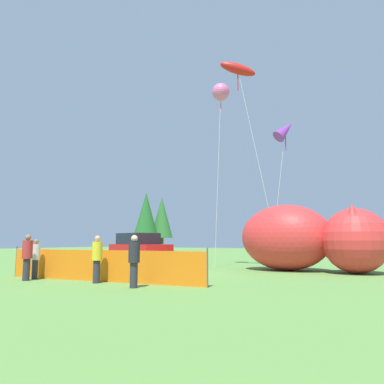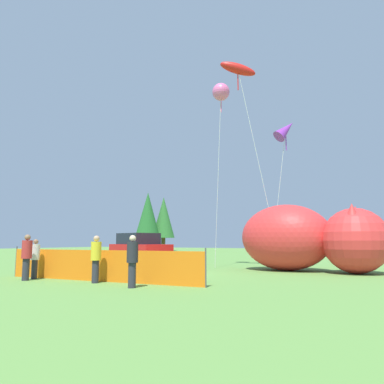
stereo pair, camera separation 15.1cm
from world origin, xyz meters
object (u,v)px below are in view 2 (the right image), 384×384
Objects in this scene: folding_chair at (176,264)px; spectator_in_blue_shirt at (35,257)px; kite_purple_delta at (286,130)px; kite_pink_octopus at (221,92)px; parked_car at (139,251)px; inflatable_cat at (306,240)px; kite_red_lizard at (238,70)px; spectator_in_black_shirt at (27,255)px; spectator_in_yellow_shirt at (96,257)px; spectator_in_white_shirt at (132,259)px.

spectator_in_blue_shirt reaches higher than folding_chair.
spectator_in_blue_shirt is at bearing -87.29° from folding_chair.
kite_pink_octopus is at bearing -146.51° from kite_purple_delta.
inflatable_cat is (8.89, 2.05, 0.60)m from parked_car.
spectator_in_black_shirt is at bearing -117.81° from kite_red_lizard.
kite_red_lizard is at bearing 141.13° from folding_chair.
folding_chair is at bearing -119.69° from inflatable_cat.
spectator_in_yellow_shirt is at bearing -57.13° from folding_chair.
spectator_in_blue_shirt is 5.28m from spectator_in_white_shirt.
spectator_in_blue_shirt is 14.41m from kite_pink_octopus.
folding_chair is at bearing -105.97° from kite_purple_delta.
spectator_in_black_shirt is at bearing -118.79° from kite_purple_delta.
kite_pink_octopus is (3.93, 2.79, 9.67)m from parked_car.
spectator_in_yellow_shirt is at bearing -108.38° from kite_purple_delta.
kite_red_lizard reaches higher than spectator_in_black_shirt.
kite_pink_octopus is (3.85, 9.86, 9.77)m from spectator_in_blue_shirt.
spectator_in_yellow_shirt is (-1.47, -3.22, 0.40)m from folding_chair.
inflatable_cat is 10.64m from spectator_in_yellow_shirt.
folding_chair is 0.08× the size of kite_red_lizard.
kite_pink_octopus is 0.92× the size of kite_red_lizard.
kite_purple_delta is (7.28, 5.01, 7.34)m from parked_car.
kite_purple_delta reaches higher than folding_chair.
spectator_in_blue_shirt is (0.08, -7.07, -0.11)m from parked_car.
parked_car is 7.66m from spectator_in_black_shirt.
spectator_in_black_shirt is at bearing -167.27° from spectator_in_yellow_shirt.
parked_car reaches higher than folding_chair.
folding_chair is 0.08× the size of kite_pink_octopus.
kite_red_lizard reaches higher than inflatable_cat.
kite_pink_octopus is (0.63, 9.77, 9.70)m from spectator_in_yellow_shirt.
spectator_in_white_shirt is (5.27, -0.38, 0.07)m from spectator_in_blue_shirt.
kite_purple_delta is at bearing 131.47° from folding_chair.
kite_pink_octopus reaches higher than spectator_in_yellow_shirt.
kite_pink_octopus is at bearing 55.87° from parked_car.
kite_purple_delta is at bearing 59.21° from spectator_in_blue_shirt.
spectator_in_yellow_shirt is (3.30, -6.98, -0.04)m from parked_car.
kite_red_lizard is at bearing 89.67° from spectator_in_white_shirt.
parked_car is 11.49m from kite_purple_delta.
kite_red_lizard is at bearing 62.19° from spectator_in_black_shirt.
spectator_in_black_shirt is (0.24, -0.58, 0.10)m from spectator_in_blue_shirt.
spectator_in_blue_shirt is at bearing -120.45° from kite_red_lizard.
inflatable_cat reaches higher than spectator_in_black_shirt.
kite_purple_delta is (3.35, 2.21, -2.32)m from kite_pink_octopus.
parked_car is at bearing 92.41° from spectator_in_black_shirt.
parked_car is 2.72× the size of spectator_in_blue_shirt.
spectator_in_blue_shirt is at bearing -120.79° from kite_purple_delta.
kite_red_lizard is (0.05, 9.44, 10.50)m from spectator_in_white_shirt.
kite_pink_octopus is 1.23× the size of kite_purple_delta.
kite_pink_octopus is at bearing 177.17° from inflatable_cat.
parked_car is 2.53× the size of spectator_in_white_shirt.
kite_pink_octopus is (-0.84, 6.55, 10.10)m from folding_chair.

